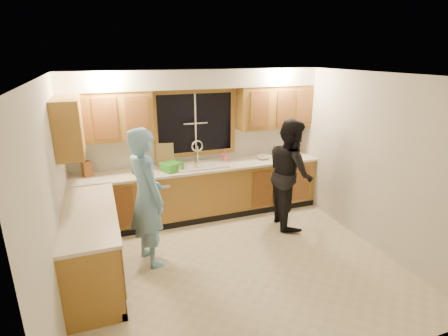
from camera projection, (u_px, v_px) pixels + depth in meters
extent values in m
plane|color=beige|center=(236.00, 264.00, 4.78)|extent=(4.20, 4.20, 0.00)
plane|color=white|center=(238.00, 75.00, 3.99)|extent=(4.20, 4.20, 0.00)
plane|color=beige|center=(196.00, 143.00, 6.08)|extent=(4.20, 0.00, 4.20)
plane|color=beige|center=(54.00, 201.00, 3.70)|extent=(0.00, 3.80, 3.80)
plane|color=beige|center=(370.00, 161.00, 5.07)|extent=(0.00, 3.80, 3.80)
cube|color=#A87830|center=(202.00, 192.00, 6.07)|extent=(4.20, 0.60, 0.88)
cube|color=#A87830|center=(92.00, 247.00, 4.36)|extent=(0.60, 1.90, 0.88)
cube|color=#EEE1C8|center=(201.00, 167.00, 5.91)|extent=(4.20, 0.63, 0.04)
cube|color=#EEE1C8|center=(89.00, 213.00, 4.22)|extent=(0.63, 1.90, 0.04)
cube|color=#A87830|center=(107.00, 117.00, 5.28)|extent=(1.35, 0.33, 0.75)
cube|color=#A87830|center=(274.00, 107.00, 6.22)|extent=(1.35, 0.33, 0.75)
cube|color=#A87830|center=(68.00, 127.00, 4.57)|extent=(0.33, 0.90, 0.75)
cube|color=white|center=(197.00, 79.00, 5.58)|extent=(4.20, 0.35, 0.30)
cube|color=black|center=(195.00, 123.00, 5.96)|extent=(1.30, 0.01, 1.00)
cube|color=#A87830|center=(195.00, 91.00, 5.79)|extent=(1.44, 0.03, 0.07)
cube|color=#A87830|center=(196.00, 153.00, 6.12)|extent=(1.44, 0.03, 0.07)
cube|color=#A87830|center=(155.00, 126.00, 5.73)|extent=(0.07, 0.03, 1.00)
cube|color=#A87830|center=(233.00, 121.00, 6.18)|extent=(0.07, 0.03, 1.00)
cube|color=silver|center=(201.00, 165.00, 5.91)|extent=(0.86, 0.52, 0.03)
cube|color=silver|center=(189.00, 172.00, 5.87)|extent=(0.38, 0.42, 0.18)
cube|color=silver|center=(213.00, 169.00, 6.01)|extent=(0.38, 0.42, 0.18)
cylinder|color=silver|center=(198.00, 154.00, 6.04)|extent=(0.04, 0.04, 0.28)
torus|color=silver|center=(197.00, 146.00, 6.00)|extent=(0.21, 0.03, 0.21)
cube|color=white|center=(153.00, 201.00, 5.79)|extent=(0.60, 0.56, 0.82)
cube|color=white|center=(93.00, 271.00, 3.85)|extent=(0.58, 0.75, 0.90)
imported|color=#74AEDB|center=(147.00, 198.00, 4.57)|extent=(0.64, 0.79, 1.88)
imported|color=black|center=(290.00, 173.00, 5.65)|extent=(0.82, 0.97, 1.78)
cube|color=brown|center=(87.00, 169.00, 5.39)|extent=(0.17, 0.16, 0.24)
cube|color=tan|center=(165.00, 155.00, 5.87)|extent=(0.31, 0.15, 0.39)
cube|color=#2F9125|center=(172.00, 167.00, 5.66)|extent=(0.38, 0.37, 0.14)
imported|color=#E05577|center=(225.00, 156.00, 6.18)|extent=(0.10, 0.10, 0.18)
imported|color=silver|center=(264.00, 157.00, 6.30)|extent=(0.26, 0.26, 0.06)
cylinder|color=beige|center=(179.00, 168.00, 5.61)|extent=(0.08, 0.08, 0.13)
cylinder|color=beige|center=(196.00, 166.00, 5.73)|extent=(0.08, 0.08, 0.12)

